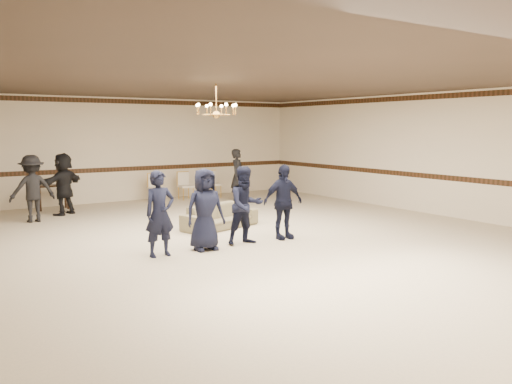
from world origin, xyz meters
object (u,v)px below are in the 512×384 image
(banquet_chair_mid, at_px, (186,186))
(console_table, at_px, (53,197))
(banquet_chair_left, at_px, (156,188))
(boy_a, at_px, (160,214))
(banquet_chair_right, at_px, (214,184))
(settee, at_px, (220,216))
(adult_left, at_px, (32,189))
(chandelier, at_px, (216,99))
(adult_mid, at_px, (64,184))
(boy_c, at_px, (246,205))
(boy_b, at_px, (205,209))
(boy_d, at_px, (283,202))
(adult_right, at_px, (238,175))

(banquet_chair_mid, xyz_separation_m, console_table, (-4.00, 0.20, -0.09))
(banquet_chair_mid, bearing_deg, banquet_chair_left, -178.37)
(boy_a, relative_size, banquet_chair_right, 1.76)
(settee, relative_size, adult_left, 1.14)
(settee, relative_size, banquet_chair_left, 2.13)
(banquet_chair_left, height_order, banquet_chair_right, same)
(chandelier, xyz_separation_m, adult_mid, (-2.18, 4.33, -2.06))
(chandelier, distance_m, banquet_chair_right, 6.38)
(boy_a, relative_size, console_table, 1.86)
(settee, distance_m, console_table, 5.58)
(console_table, bearing_deg, banquet_chair_right, -2.97)
(chandelier, xyz_separation_m, console_table, (-2.24, 5.40, -2.53))
(console_table, bearing_deg, boy_c, -72.75)
(chandelier, relative_size, banquet_chair_right, 1.08)
(boy_c, distance_m, banquet_chair_mid, 6.75)
(chandelier, height_order, boy_b, chandelier)
(adult_left, bearing_deg, boy_d, 125.15)
(settee, bearing_deg, chandelier, -142.27)
(settee, distance_m, banquet_chair_right, 5.35)
(boy_a, height_order, settee, boy_a)
(banquet_chair_right, bearing_deg, settee, -118.45)
(boy_d, relative_size, settee, 0.83)
(chandelier, xyz_separation_m, boy_b, (-0.97, -1.28, -2.11))
(banquet_chair_mid, bearing_deg, boy_c, -104.17)
(boy_b, bearing_deg, console_table, 104.57)
(boy_c, relative_size, settee, 0.83)
(banquet_chair_mid, bearing_deg, console_table, 178.77)
(chandelier, relative_size, settee, 0.51)
(boy_b, xyz_separation_m, console_table, (-1.26, 6.69, -0.42))
(boy_a, distance_m, adult_left, 5.06)
(adult_right, distance_m, console_table, 5.38)
(adult_mid, bearing_deg, adult_right, 140.77)
(boy_c, xyz_separation_m, adult_mid, (-2.11, 5.61, 0.05))
(boy_b, distance_m, adult_mid, 5.74)
(boy_d, bearing_deg, chandelier, 126.71)
(adult_mid, bearing_deg, banquet_chair_left, 161.79)
(chandelier, xyz_separation_m, banquet_chair_right, (2.76, 5.20, -2.44))
(boy_c, xyz_separation_m, boy_d, (0.90, 0.00, 0.00))
(banquet_chair_mid, height_order, console_table, banquet_chair_mid)
(settee, height_order, adult_mid, adult_mid)
(boy_b, xyz_separation_m, banquet_chair_left, (1.74, 6.49, -0.33))
(console_table, bearing_deg, chandelier, -68.20)
(chandelier, height_order, banquet_chair_right, chandelier)
(banquet_chair_left, xyz_separation_m, console_table, (-3.00, 0.20, -0.09))
(chandelier, bearing_deg, console_table, 112.48)
(banquet_chair_left, relative_size, banquet_chair_mid, 1.00)
(boy_d, distance_m, console_table, 7.37)
(settee, relative_size, adult_right, 1.14)
(boy_a, relative_size, adult_right, 0.94)
(banquet_chair_mid, bearing_deg, banquet_chair_right, 1.63)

